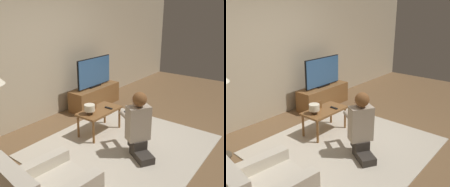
% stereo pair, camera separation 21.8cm
% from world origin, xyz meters
% --- Properties ---
extents(ground_plane, '(10.00, 10.00, 0.00)m').
position_xyz_m(ground_plane, '(0.00, 0.00, 0.00)').
color(ground_plane, brown).
extents(wall_back, '(10.00, 0.06, 2.60)m').
position_xyz_m(wall_back, '(0.00, 1.93, 1.30)').
color(wall_back, beige).
rests_on(wall_back, ground_plane).
extents(rug, '(2.61, 2.40, 0.02)m').
position_xyz_m(rug, '(0.00, 0.00, 0.01)').
color(rug, beige).
rests_on(rug, ground_plane).
extents(tv_stand, '(1.29, 0.41, 0.46)m').
position_xyz_m(tv_stand, '(1.07, 1.53, 0.23)').
color(tv_stand, brown).
rests_on(tv_stand, ground_plane).
extents(tv, '(1.03, 0.08, 0.66)m').
position_xyz_m(tv, '(1.07, 1.54, 0.80)').
color(tv, black).
rests_on(tv, tv_stand).
extents(coffee_table, '(0.80, 0.43, 0.45)m').
position_xyz_m(coffee_table, '(0.12, 0.60, 0.39)').
color(coffee_table, brown).
rests_on(coffee_table, ground_plane).
extents(person_kneeling, '(0.61, 0.78, 1.00)m').
position_xyz_m(person_kneeling, '(-0.07, -0.32, 0.53)').
color(person_kneeling, '#332D28').
rests_on(person_kneeling, rug).
extents(picture_frame, '(0.11, 0.01, 0.15)m').
position_xyz_m(picture_frame, '(0.09, 0.69, 0.52)').
color(picture_frame, brown).
rests_on(picture_frame, coffee_table).
extents(table_lamp, '(0.18, 0.18, 0.17)m').
position_xyz_m(table_lamp, '(-0.11, 0.61, 0.55)').
color(table_lamp, '#4C3823').
rests_on(table_lamp, coffee_table).
extents(remote, '(0.04, 0.15, 0.02)m').
position_xyz_m(remote, '(0.28, 0.51, 0.46)').
color(remote, black).
rests_on(remote, coffee_table).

